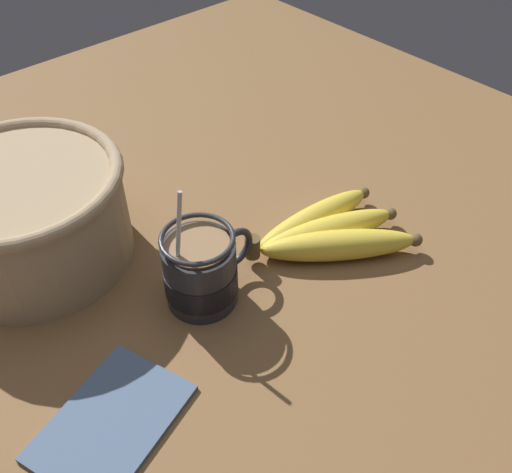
% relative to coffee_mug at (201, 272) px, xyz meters
% --- Properties ---
extents(table, '(1.39, 1.39, 0.03)m').
position_rel_coffee_mug_xyz_m(table, '(0.03, 0.02, -0.06)').
color(table, brown).
rests_on(table, ground).
extents(coffee_mug, '(0.13, 0.09, 0.18)m').
position_rel_coffee_mug_xyz_m(coffee_mug, '(0.00, 0.00, 0.00)').
color(coffee_mug, '#28282D').
rests_on(coffee_mug, table).
extents(banana_bunch, '(0.22, 0.16, 0.04)m').
position_rel_coffee_mug_xyz_m(banana_bunch, '(0.18, -0.04, -0.03)').
color(banana_bunch, brown).
rests_on(banana_bunch, table).
extents(woven_basket, '(0.25, 0.25, 0.13)m').
position_rel_coffee_mug_xyz_m(woven_basket, '(-0.11, 0.20, 0.03)').
color(woven_basket, tan).
rests_on(woven_basket, table).
extents(napkin, '(0.18, 0.15, 0.01)m').
position_rel_coffee_mug_xyz_m(napkin, '(-0.17, -0.07, -0.04)').
color(napkin, slate).
rests_on(napkin, table).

